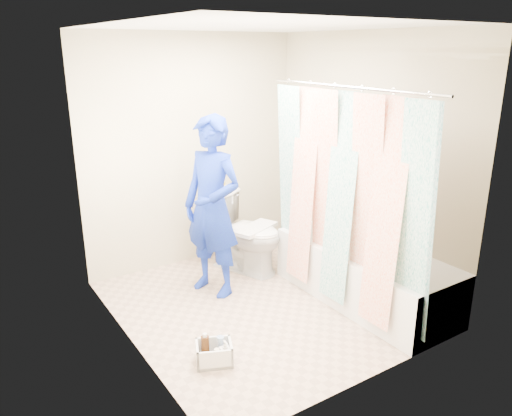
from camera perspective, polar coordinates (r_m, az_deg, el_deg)
floor at (r=4.65m, az=0.65°, el=-11.00°), size 2.60×2.60×0.00m
ceiling at (r=4.07m, az=0.77°, el=20.08°), size 2.40×2.60×0.02m
wall_back at (r=5.30m, az=-7.22°, el=6.39°), size 2.40×0.02×2.40m
wall_front at (r=3.25m, az=13.62°, el=-1.40°), size 2.40×0.02×2.40m
wall_left at (r=3.69m, az=-14.95°, el=0.81°), size 0.02×2.60×2.40m
wall_right at (r=4.95m, az=12.35°, el=5.30°), size 0.02×2.60×2.40m
bathtub at (r=4.73m, az=12.25°, el=-7.26°), size 0.70×1.75×0.50m
curtain_rod at (r=4.07m, az=10.47°, el=13.45°), size 0.02×1.90×0.02m
shower_curtain at (r=4.24m, az=9.77°, el=0.84°), size 0.06×1.75×1.80m
toilet at (r=5.18m, az=-1.26°, el=-2.80°), size 0.73×0.93×0.83m
tank_lid at (r=5.08m, az=-0.06°, el=-2.34°), size 0.55×0.39×0.04m
tank_internals at (r=5.15m, az=-3.59°, el=1.74°), size 0.19×0.11×0.27m
plumber at (r=4.60m, az=-5.01°, el=0.09°), size 0.60×0.72×1.69m
cleaning_caddy at (r=3.87m, az=-4.68°, el=-16.26°), size 0.33×0.30×0.20m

